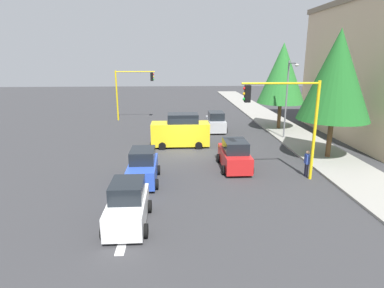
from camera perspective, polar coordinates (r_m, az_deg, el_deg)
name	(u,v)px	position (r m, az deg, el deg)	size (l,w,h in m)	color
ground_plane	(185,153)	(25.23, -1.20, -1.59)	(120.00, 120.00, 0.00)	#353538
sidewalk_kerb	(293,135)	(32.09, 17.56, 1.49)	(80.00, 4.00, 0.15)	gray
lane_arrow_near	(126,230)	(14.74, -11.66, -14.74)	(2.40, 1.10, 1.10)	silver
traffic_signal_far_right	(132,85)	(38.59, -10.65, 10.20)	(0.36, 4.59, 5.80)	yellow
traffic_signal_near_left	(287,112)	(19.54, 16.56, 5.55)	(0.36, 4.59, 5.99)	yellow
street_lamp_curbside	(289,92)	(29.65, 16.77, 8.88)	(2.15, 0.28, 7.00)	slate
tree_roadside_near	(337,75)	(24.90, 24.32, 11.05)	(5.01, 5.01, 9.20)	brown
tree_roadside_mid	(282,73)	(33.95, 15.74, 11.97)	(4.73, 4.73, 8.67)	brown
delivery_van_yellow	(181,131)	(26.83, -2.03, 2.26)	(2.22, 4.80, 2.77)	yellow
car_red	(235,155)	(21.76, 7.56, -2.01)	(4.10, 1.99, 1.98)	red
car_blue	(143,167)	(19.49, -8.72, -4.12)	(3.83, 1.93, 1.98)	blue
car_silver	(216,122)	(32.72, 4.24, 3.89)	(4.03, 1.97, 1.98)	#B2B5BA
car_white	(128,206)	(14.81, -11.36, -10.67)	(3.67, 1.93, 1.98)	white
pedestrian_crossing	(307,163)	(21.30, 19.75, -3.14)	(0.40, 0.24, 1.70)	#262638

